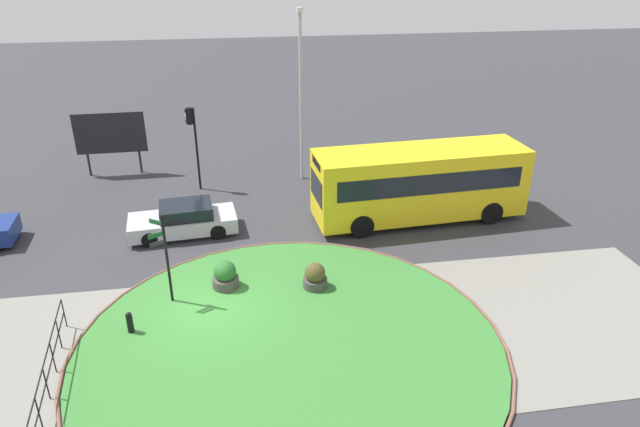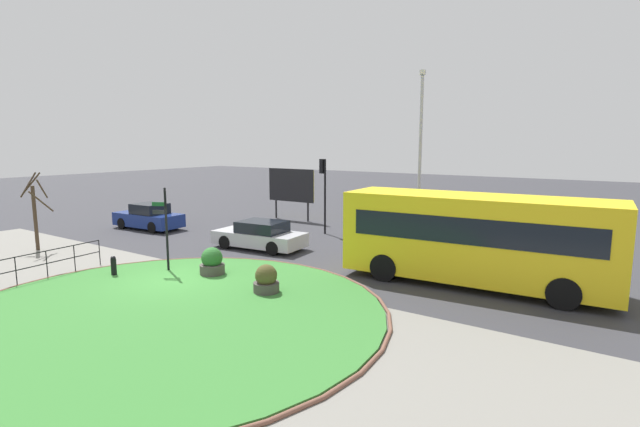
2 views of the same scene
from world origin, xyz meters
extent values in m
plane|color=#333338|center=(0.00, 0.00, 0.00)|extent=(120.00, 120.00, 0.00)
cube|color=gray|center=(0.00, -2.12, 0.01)|extent=(32.00, 7.77, 0.02)
cylinder|color=#387A33|center=(2.46, -2.36, 0.05)|extent=(12.83, 12.83, 0.10)
torus|color=brown|center=(2.46, -2.36, 0.06)|extent=(13.14, 13.14, 0.11)
cylinder|color=black|center=(-1.21, 0.62, 1.60)|extent=(0.09, 0.09, 3.20)
sphere|color=black|center=(-1.21, 0.62, 3.25)|extent=(0.10, 0.10, 0.10)
cube|color=#195128|center=(-1.45, 0.79, 2.99)|extent=(0.43, 0.32, 0.15)
cube|color=#195128|center=(-1.46, 0.48, 2.67)|extent=(0.44, 0.26, 0.15)
cube|color=black|center=(-1.44, 0.48, 2.37)|extent=(0.42, 0.27, 0.15)
cylinder|color=black|center=(-2.35, -0.94, 0.34)|extent=(0.20, 0.20, 0.68)
sphere|color=black|center=(-2.35, -0.94, 0.72)|extent=(0.19, 0.19, 0.19)
cube|color=black|center=(-4.18, -2.97, 1.04)|extent=(0.54, 5.45, 0.03)
cube|color=black|center=(-4.18, -2.97, 0.57)|extent=(0.54, 5.45, 0.03)
cylinder|color=black|center=(-4.43, -0.25, 0.52)|extent=(0.04, 0.04, 1.04)
cylinder|color=black|center=(-4.33, -1.34, 0.52)|extent=(0.04, 0.04, 1.04)
cylinder|color=black|center=(-4.23, -2.43, 0.52)|extent=(0.04, 0.04, 1.04)
cylinder|color=black|center=(-4.13, -3.52, 0.52)|extent=(0.04, 0.04, 1.04)
cube|color=yellow|center=(9.01, 5.66, 1.72)|extent=(9.24, 3.15, 2.89)
cube|color=black|center=(9.10, 4.37, 2.13)|extent=(7.98, 0.53, 0.88)
cube|color=black|center=(8.93, 6.96, 2.13)|extent=(7.98, 0.53, 0.88)
cube|color=black|center=(4.47, 5.37, 1.87)|extent=(0.15, 2.11, 1.10)
cube|color=black|center=(4.47, 5.37, 2.95)|extent=(0.11, 1.41, 0.28)
cylinder|color=black|center=(6.19, 4.30, 0.50)|extent=(1.02, 0.36, 1.00)
cylinder|color=black|center=(6.04, 6.66, 0.50)|extent=(1.02, 0.36, 1.00)
cylinder|color=black|center=(11.99, 4.67, 0.50)|extent=(1.02, 0.36, 1.00)
cylinder|color=black|center=(11.84, 7.03, 0.50)|extent=(1.02, 0.36, 1.00)
cube|color=navy|center=(-9.85, 6.02, 0.55)|extent=(4.30, 2.01, 0.74)
cube|color=black|center=(-9.68, 6.03, 1.20)|extent=(1.87, 1.65, 0.57)
cube|color=#EAEACC|center=(-11.93, 5.37, 0.58)|extent=(0.03, 0.20, 0.12)
cube|color=#EAEACC|center=(-11.99, 6.42, 0.58)|extent=(0.03, 0.20, 0.12)
cylinder|color=black|center=(-11.10, 5.14, 0.32)|extent=(0.65, 0.26, 0.64)
cylinder|color=black|center=(-11.20, 6.74, 0.32)|extent=(0.65, 0.26, 0.64)
cylinder|color=black|center=(-8.50, 5.30, 0.32)|extent=(0.65, 0.26, 0.64)
cylinder|color=black|center=(-8.60, 6.89, 0.32)|extent=(0.65, 0.26, 0.64)
cube|color=#B7B7BC|center=(-1.10, 5.77, 0.49)|extent=(4.53, 2.26, 0.63)
cube|color=black|center=(-0.93, 5.79, 1.06)|extent=(2.26, 1.82, 0.52)
cube|color=#EAEACC|center=(-3.24, 5.01, 0.52)|extent=(0.04, 0.20, 0.12)
cube|color=#EAEACC|center=(-3.34, 6.12, 0.52)|extent=(0.04, 0.20, 0.12)
cylinder|color=black|center=(-2.37, 4.80, 0.32)|extent=(0.66, 0.28, 0.64)
cylinder|color=black|center=(-2.53, 6.49, 0.32)|extent=(0.66, 0.28, 0.64)
cylinder|color=black|center=(0.33, 5.06, 0.32)|extent=(0.66, 0.28, 0.64)
cylinder|color=black|center=(0.17, 6.74, 0.32)|extent=(0.66, 0.28, 0.64)
cylinder|color=black|center=(-0.55, 10.55, 2.04)|extent=(0.11, 0.11, 4.09)
cube|color=black|center=(-0.75, 10.61, 3.70)|extent=(0.32, 0.32, 0.78)
sphere|color=black|center=(-0.89, 10.65, 3.94)|extent=(0.16, 0.16, 0.16)
sphere|color=#F2A519|center=(-0.89, 10.65, 3.70)|extent=(0.16, 0.16, 0.16)
sphere|color=black|center=(-0.89, 10.65, 3.45)|extent=(0.16, 0.16, 0.16)
cylinder|color=#B7B7BC|center=(4.61, 11.15, 4.08)|extent=(0.16, 0.16, 8.15)
cylinder|color=silver|center=(4.61, 11.15, 8.27)|extent=(0.32, 0.32, 0.22)
cylinder|color=black|center=(-6.27, 13.29, 1.12)|extent=(0.12, 0.12, 2.25)
cylinder|color=black|center=(-3.69, 13.32, 1.12)|extent=(0.12, 0.12, 2.25)
cube|color=yellow|center=(-4.98, 13.31, 2.25)|extent=(3.44, 0.16, 2.01)
cube|color=black|center=(-4.98, 13.24, 2.25)|extent=(3.54, 0.08, 2.11)
cylinder|color=#47423D|center=(3.69, 0.70, 0.21)|extent=(0.86, 0.86, 0.42)
sphere|color=#4C4723|center=(3.69, 0.70, 0.66)|extent=(0.73, 0.73, 0.73)
cylinder|color=#47423D|center=(0.59, 1.20, 0.23)|extent=(0.93, 0.93, 0.46)
sphere|color=#286028|center=(0.59, 1.20, 0.72)|extent=(0.79, 0.79, 0.79)
cylinder|color=#423323|center=(-9.39, -0.35, 1.51)|extent=(0.16, 0.16, 3.01)
cylinder|color=#423323|center=(-8.86, -0.27, 2.32)|extent=(0.24, 1.12, 1.07)
cylinder|color=#423323|center=(-9.76, -0.35, 3.04)|extent=(0.09, 0.80, 1.14)
cylinder|color=#423323|center=(-9.73, -0.21, 3.12)|extent=(0.36, 0.76, 0.98)
cylinder|color=#423323|center=(-9.07, -0.08, 2.87)|extent=(0.62, 0.73, 0.94)
camera|label=1|loc=(1.15, -16.24, 11.09)|focal=32.18mm
camera|label=2|loc=(13.64, -10.76, 5.01)|focal=26.58mm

